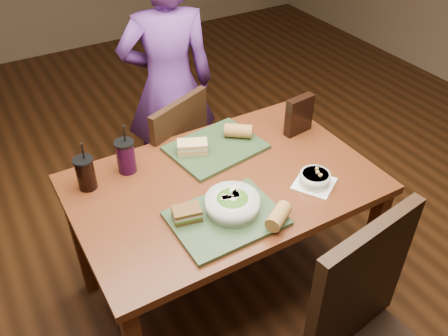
{
  "coord_description": "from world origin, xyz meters",
  "views": [
    {
      "loc": [
        -0.81,
        -1.38,
        2.05
      ],
      "look_at": [
        0.0,
        0.0,
        0.82
      ],
      "focal_mm": 38.0,
      "sensor_mm": 36.0,
      "label": 1
    }
  ],
  "objects": [
    {
      "name": "cup_berry",
      "position": [
        -0.33,
        0.28,
        0.83
      ],
      "size": [
        0.09,
        0.09,
        0.24
      ],
      "color": "black",
      "rests_on": "dining_table"
    },
    {
      "name": "diner",
      "position": [
        0.16,
        0.91,
        0.75
      ],
      "size": [
        0.62,
        0.48,
        1.5
      ],
      "primitive_type": "imported",
      "rotation": [
        0.0,
        0.0,
        2.89
      ],
      "color": "#5D2D7C",
      "rests_on": "ground"
    },
    {
      "name": "baguette_near",
      "position": [
        0.04,
        -0.34,
        0.8
      ],
      "size": [
        0.14,
        0.12,
        0.06
      ],
      "primitive_type": "cylinder",
      "rotation": [
        0.0,
        1.57,
        0.55
      ],
      "color": "#AD7533",
      "rests_on": "tray_near"
    },
    {
      "name": "baguette_far",
      "position": [
        0.22,
        0.24,
        0.8
      ],
      "size": [
        0.14,
        0.13,
        0.07
      ],
      "primitive_type": "cylinder",
      "rotation": [
        0.0,
        1.57,
        -0.66
      ],
      "color": "#AD7533",
      "rests_on": "tray_far"
    },
    {
      "name": "chip_bag",
      "position": [
        0.51,
        0.15,
        0.85
      ],
      "size": [
        0.15,
        0.06,
        0.19
      ],
      "primitive_type": "cube",
      "rotation": [
        0.0,
        0.0,
        0.11
      ],
      "color": "black",
      "rests_on": "dining_table"
    },
    {
      "name": "salad_bowl",
      "position": [
        -0.08,
        -0.19,
        0.8
      ],
      "size": [
        0.22,
        0.22,
        0.07
      ],
      "color": "silver",
      "rests_on": "tray_near"
    },
    {
      "name": "chair_far",
      "position": [
        0.02,
        0.57,
        0.5
      ],
      "size": [
        0.51,
        0.53,
        0.9
      ],
      "color": "black",
      "rests_on": "ground"
    },
    {
      "name": "tray_far",
      "position": [
        0.09,
        0.22,
        0.76
      ],
      "size": [
        0.46,
        0.38,
        0.02
      ],
      "primitive_type": "cube",
      "rotation": [
        0.0,
        0.0,
        0.15
      ],
      "color": "#293C21",
      "rests_on": "dining_table"
    },
    {
      "name": "dining_table",
      "position": [
        0.0,
        0.0,
        0.66
      ],
      "size": [
        1.3,
        0.85,
        0.75
      ],
      "color": "#572711",
      "rests_on": "ground"
    },
    {
      "name": "ground",
      "position": [
        0.0,
        0.0,
        0.0
      ],
      "size": [
        6.0,
        6.0,
        0.0
      ],
      "primitive_type": "plane",
      "color": "#381C0B",
      "rests_on": "ground"
    },
    {
      "name": "sandwich_far",
      "position": [
        -0.03,
        0.24,
        0.8
      ],
      "size": [
        0.16,
        0.13,
        0.06
      ],
      "color": "tan",
      "rests_on": "tray_far"
    },
    {
      "name": "sandwich_near",
      "position": [
        -0.25,
        -0.15,
        0.79
      ],
      "size": [
        0.12,
        0.1,
        0.05
      ],
      "color": "#593819",
      "rests_on": "tray_near"
    },
    {
      "name": "soup_bowl",
      "position": [
        0.33,
        -0.22,
        0.78
      ],
      "size": [
        0.22,
        0.22,
        0.06
      ],
      "color": "white",
      "rests_on": "dining_table"
    },
    {
      "name": "tray_near",
      "position": [
        -0.12,
        -0.22,
        0.76
      ],
      "size": [
        0.42,
        0.33,
        0.02
      ],
      "primitive_type": "cube",
      "rotation": [
        0.0,
        0.0,
        0.01
      ],
      "color": "#293C21",
      "rests_on": "dining_table"
    },
    {
      "name": "cup_cola",
      "position": [
        -0.52,
        0.26,
        0.83
      ],
      "size": [
        0.08,
        0.08,
        0.23
      ],
      "color": "black",
      "rests_on": "dining_table"
    }
  ]
}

